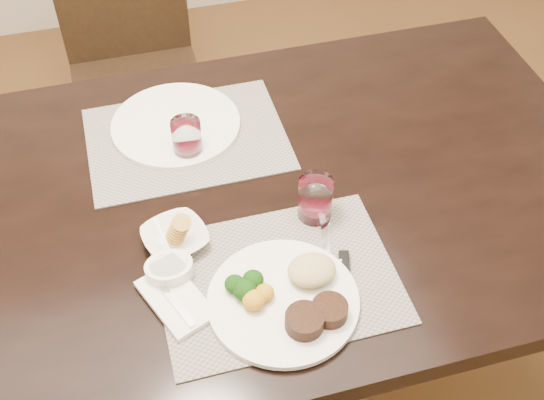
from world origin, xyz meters
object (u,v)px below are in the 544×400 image
object	(u,v)px
cracker_bowl	(175,237)
wine_glass_near	(315,200)
chair_far	(132,57)
far_plate	(176,124)
steak_knife	(340,262)
dinner_plate	(291,297)

from	to	relation	value
cracker_bowl	wine_glass_near	xyz separation A→B (m)	(0.30, 0.00, 0.03)
chair_far	far_plate	world-z (taller)	chair_far
cracker_bowl	far_plate	world-z (taller)	cracker_bowl
wine_glass_near	far_plate	distance (m)	0.43
cracker_bowl	wine_glass_near	distance (m)	0.30
steak_knife	wine_glass_near	world-z (taller)	wine_glass_near
chair_far	wine_glass_near	distance (m)	1.11
chair_far	steak_knife	bearing A→B (deg)	-75.89
steak_knife	far_plate	bearing A→B (deg)	133.62
chair_far	steak_knife	world-z (taller)	chair_far
dinner_plate	cracker_bowl	world-z (taller)	cracker_bowl
steak_knife	dinner_plate	bearing A→B (deg)	-134.82
chair_far	wine_glass_near	size ratio (longest dim) A/B	9.10
chair_far	cracker_bowl	size ratio (longest dim) A/B	5.75
dinner_plate	cracker_bowl	distance (m)	0.27
chair_far	wine_glass_near	bearing A→B (deg)	-74.51
dinner_plate	steak_knife	xyz separation A→B (m)	(0.12, 0.06, -0.01)
chair_far	cracker_bowl	xyz separation A→B (m)	(-0.01, -1.04, 0.27)
far_plate	chair_far	bearing A→B (deg)	94.52
wine_glass_near	far_plate	bearing A→B (deg)	123.24
steak_knife	cracker_bowl	distance (m)	0.33
steak_knife	cracker_bowl	world-z (taller)	cracker_bowl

